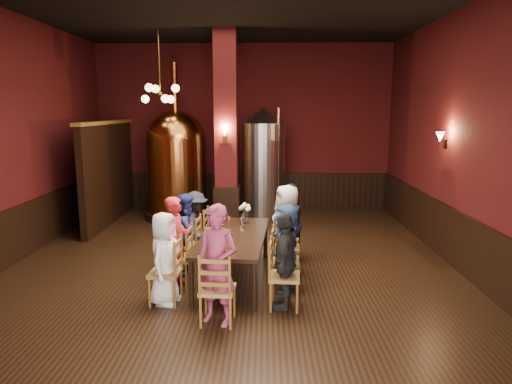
{
  "coord_description": "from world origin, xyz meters",
  "views": [
    {
      "loc": [
        0.59,
        -7.66,
        2.74
      ],
      "look_at": [
        0.43,
        0.2,
        1.32
      ],
      "focal_mm": 32.0,
      "sensor_mm": 36.0,
      "label": 1
    }
  ],
  "objects_px": {
    "person_1": "(177,242)",
    "dining_table": "(234,239)",
    "rose_vase": "(245,210)",
    "person_2": "(187,233)",
    "copper_kettle": "(177,163)",
    "steel_vessel": "(263,163)",
    "person_0": "(165,258)"
  },
  "relations": [
    {
      "from": "dining_table",
      "to": "person_1",
      "type": "relative_size",
      "value": 1.72
    },
    {
      "from": "person_0",
      "to": "rose_vase",
      "type": "height_order",
      "value": "person_0"
    },
    {
      "from": "steel_vessel",
      "to": "dining_table",
      "type": "bearing_deg",
      "value": -95.55
    },
    {
      "from": "person_0",
      "to": "copper_kettle",
      "type": "bearing_deg",
      "value": 20.97
    },
    {
      "from": "person_0",
      "to": "rose_vase",
      "type": "bearing_deg",
      "value": -19.34
    },
    {
      "from": "person_0",
      "to": "person_2",
      "type": "relative_size",
      "value": 0.99
    },
    {
      "from": "person_2",
      "to": "steel_vessel",
      "type": "distance_m",
      "value": 4.46
    },
    {
      "from": "person_1",
      "to": "rose_vase",
      "type": "bearing_deg",
      "value": -41.46
    },
    {
      "from": "person_1",
      "to": "person_2",
      "type": "relative_size",
      "value": 1.05
    },
    {
      "from": "steel_vessel",
      "to": "person_2",
      "type": "bearing_deg",
      "value": -106.8
    },
    {
      "from": "person_1",
      "to": "steel_vessel",
      "type": "relative_size",
      "value": 0.51
    },
    {
      "from": "person_2",
      "to": "steel_vessel",
      "type": "relative_size",
      "value": 0.48
    },
    {
      "from": "dining_table",
      "to": "person_2",
      "type": "height_order",
      "value": "person_2"
    },
    {
      "from": "steel_vessel",
      "to": "rose_vase",
      "type": "height_order",
      "value": "steel_vessel"
    },
    {
      "from": "dining_table",
      "to": "steel_vessel",
      "type": "bearing_deg",
      "value": 88.34
    },
    {
      "from": "person_1",
      "to": "copper_kettle",
      "type": "distance_m",
      "value": 4.66
    },
    {
      "from": "person_1",
      "to": "steel_vessel",
      "type": "height_order",
      "value": "steel_vessel"
    },
    {
      "from": "dining_table",
      "to": "rose_vase",
      "type": "distance_m",
      "value": 0.86
    },
    {
      "from": "person_1",
      "to": "copper_kettle",
      "type": "height_order",
      "value": "copper_kettle"
    },
    {
      "from": "copper_kettle",
      "to": "rose_vase",
      "type": "height_order",
      "value": "copper_kettle"
    },
    {
      "from": "person_2",
      "to": "steel_vessel",
      "type": "height_order",
      "value": "steel_vessel"
    },
    {
      "from": "copper_kettle",
      "to": "steel_vessel",
      "type": "relative_size",
      "value": 1.38
    },
    {
      "from": "person_0",
      "to": "person_1",
      "type": "distance_m",
      "value": 0.67
    },
    {
      "from": "person_0",
      "to": "steel_vessel",
      "type": "distance_m",
      "value": 5.75
    },
    {
      "from": "steel_vessel",
      "to": "rose_vase",
      "type": "distance_m",
      "value": 3.84
    },
    {
      "from": "person_1",
      "to": "rose_vase",
      "type": "distance_m",
      "value": 1.5
    },
    {
      "from": "person_1",
      "to": "rose_vase",
      "type": "relative_size",
      "value": 3.91
    },
    {
      "from": "dining_table",
      "to": "steel_vessel",
      "type": "relative_size",
      "value": 0.88
    },
    {
      "from": "person_2",
      "to": "copper_kettle",
      "type": "xyz_separation_m",
      "value": [
        -0.88,
        3.87,
        0.73
      ]
    },
    {
      "from": "copper_kettle",
      "to": "steel_vessel",
      "type": "bearing_deg",
      "value": 9.05
    },
    {
      "from": "person_1",
      "to": "dining_table",
      "type": "bearing_deg",
      "value": -70.28
    },
    {
      "from": "rose_vase",
      "to": "person_2",
      "type": "bearing_deg",
      "value": -157.43
    }
  ]
}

